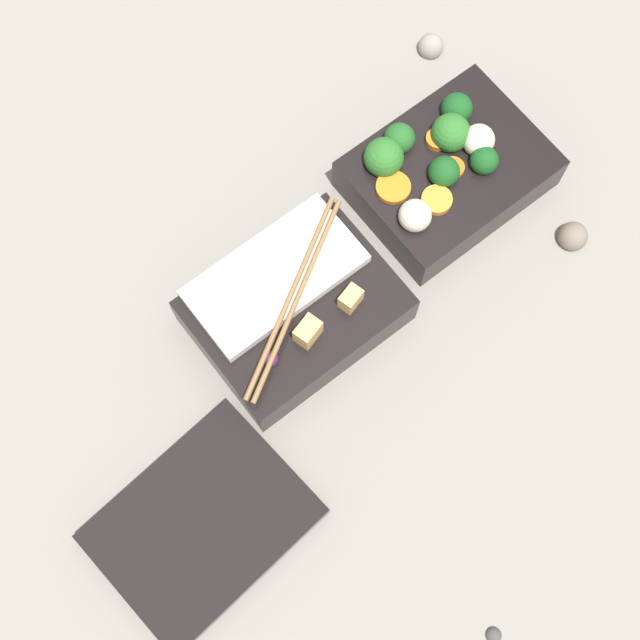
# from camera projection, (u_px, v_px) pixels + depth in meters

# --- Properties ---
(ground_plane) EXTENTS (3.00, 3.00, 0.00)m
(ground_plane) POSITION_uv_depth(u_px,v_px,m) (379.00, 240.00, 0.89)
(ground_plane) COLOR gray
(bento_tray_vegetable) EXTENTS (0.18, 0.14, 0.08)m
(bento_tray_vegetable) POSITION_uv_depth(u_px,v_px,m) (445.00, 169.00, 0.88)
(bento_tray_vegetable) COLOR black
(bento_tray_vegetable) RESTS_ON ground_plane
(bento_tray_rice) EXTENTS (0.19, 0.14, 0.07)m
(bento_tray_rice) POSITION_uv_depth(u_px,v_px,m) (293.00, 307.00, 0.84)
(bento_tray_rice) COLOR black
(bento_tray_rice) RESTS_ON ground_plane
(bento_lid) EXTENTS (0.19, 0.15, 0.02)m
(bento_lid) POSITION_uv_depth(u_px,v_px,m) (203.00, 524.00, 0.79)
(bento_lid) COLOR black
(bento_lid) RESTS_ON ground_plane
(pebble_0) EXTENTS (0.03, 0.03, 0.03)m
(pebble_0) POSITION_uv_depth(u_px,v_px,m) (431.00, 46.00, 0.95)
(pebble_0) COLOR gray
(pebble_0) RESTS_ON ground_plane
(pebble_1) EXTENTS (0.03, 0.03, 0.03)m
(pebble_1) POSITION_uv_depth(u_px,v_px,m) (573.00, 236.00, 0.88)
(pebble_1) COLOR #7A6B5B
(pebble_1) RESTS_ON ground_plane
(pebble_2) EXTENTS (0.01, 0.01, 0.01)m
(pebble_2) POSITION_uv_depth(u_px,v_px,m) (494.00, 635.00, 0.77)
(pebble_2) COLOR #474442
(pebble_2) RESTS_ON ground_plane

